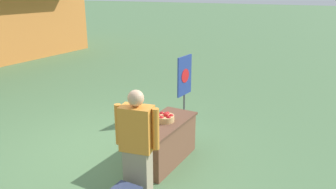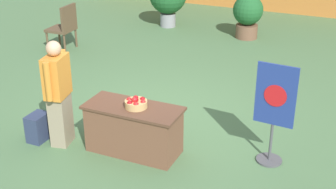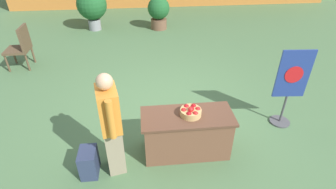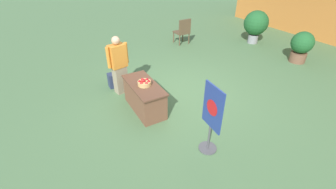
# 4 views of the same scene
# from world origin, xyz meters

# --- Properties ---
(ground_plane) EXTENTS (120.00, 120.00, 0.00)m
(ground_plane) POSITION_xyz_m (0.00, 0.00, 0.00)
(ground_plane) COLOR #4C7047
(display_table) EXTENTS (1.38, 0.61, 0.71)m
(display_table) POSITION_xyz_m (0.15, -1.14, 0.36)
(display_table) COLOR brown
(display_table) RESTS_ON ground_plane
(apple_basket) EXTENTS (0.31, 0.31, 0.16)m
(apple_basket) POSITION_xyz_m (0.20, -1.14, 0.78)
(apple_basket) COLOR tan
(apple_basket) RESTS_ON display_table
(person_visitor) EXTENTS (0.34, 0.60, 1.59)m
(person_visitor) POSITION_xyz_m (-0.93, -1.37, 0.80)
(person_visitor) COLOR gray
(person_visitor) RESTS_ON ground_plane
(backpack) EXTENTS (0.24, 0.34, 0.42)m
(backpack) POSITION_xyz_m (-1.31, -1.44, 0.21)
(backpack) COLOR #2D3856
(backpack) RESTS_ON ground_plane
(poster_board) EXTENTS (0.54, 0.36, 1.44)m
(poster_board) POSITION_xyz_m (1.99, -0.61, 0.78)
(poster_board) COLOR #4C4C51
(poster_board) RESTS_ON ground_plane
(patio_chair) EXTENTS (0.56, 0.56, 1.05)m
(patio_chair) POSITION_xyz_m (-3.42, 2.23, 0.58)
(patio_chair) COLOR brown
(patio_chair) RESTS_ON ground_plane
(potted_plant_far_right) EXTENTS (0.74, 0.74, 1.08)m
(potted_plant_far_right) POSITION_xyz_m (0.17, 4.80, 0.60)
(potted_plant_far_right) COLOR brown
(potted_plant_far_right) RESTS_ON ground_plane
(potted_plant_near_right) EXTENTS (0.99, 0.99, 1.34)m
(potted_plant_near_right) POSITION_xyz_m (-2.04, 4.93, 0.81)
(potted_plant_near_right) COLOR gray
(potted_plant_near_right) RESTS_ON ground_plane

